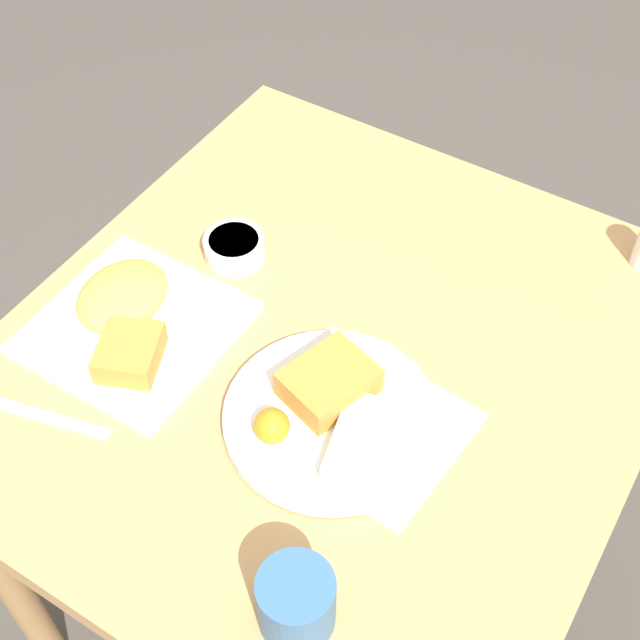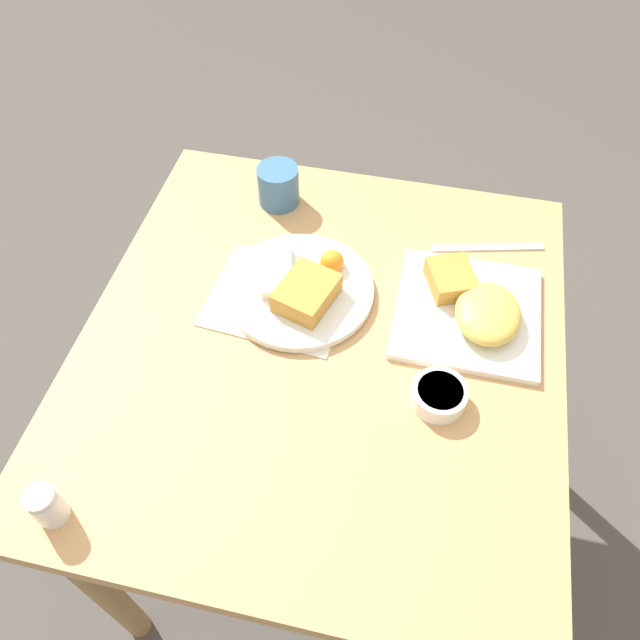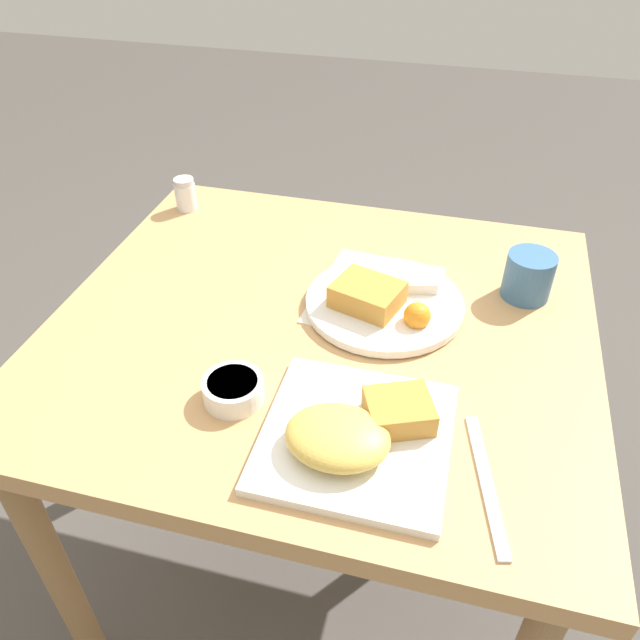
{
  "view_description": "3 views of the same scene",
  "coord_description": "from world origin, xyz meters",
  "px_view_note": "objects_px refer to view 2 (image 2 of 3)",
  "views": [
    {
      "loc": [
        0.62,
        0.37,
        1.64
      ],
      "look_at": [
        -0.01,
        -0.02,
        0.76
      ],
      "focal_mm": 50.0,
      "sensor_mm": 36.0,
      "label": 1
    },
    {
      "loc": [
        -0.6,
        -0.13,
        1.59
      ],
      "look_at": [
        0.01,
        0.0,
        0.78
      ],
      "focal_mm": 35.0,
      "sensor_mm": 36.0,
      "label": 2
    },
    {
      "loc": [
        0.2,
        -0.78,
        1.37
      ],
      "look_at": [
        0.0,
        -0.03,
        0.75
      ],
      "focal_mm": 35.0,
      "sensor_mm": 36.0,
      "label": 3
    }
  ],
  "objects_px": {
    "plate_oval_far": "(301,287)",
    "salt_shaker": "(48,507)",
    "plate_square_near": "(473,308)",
    "butter_knife": "(487,247)",
    "coffee_mug": "(278,186)",
    "sauce_ramekin": "(439,395)"
  },
  "relations": [
    {
      "from": "plate_oval_far",
      "to": "butter_knife",
      "type": "xyz_separation_m",
      "value": [
        0.19,
        -0.32,
        -0.02
      ]
    },
    {
      "from": "plate_oval_far",
      "to": "sauce_ramekin",
      "type": "xyz_separation_m",
      "value": [
        -0.17,
        -0.26,
        -0.0
      ]
    },
    {
      "from": "sauce_ramekin",
      "to": "salt_shaker",
      "type": "relative_size",
      "value": 1.27
    },
    {
      "from": "sauce_ramekin",
      "to": "salt_shaker",
      "type": "height_order",
      "value": "salt_shaker"
    },
    {
      "from": "salt_shaker",
      "to": "butter_knife",
      "type": "distance_m",
      "value": 0.86
    },
    {
      "from": "plate_square_near",
      "to": "coffee_mug",
      "type": "xyz_separation_m",
      "value": [
        0.22,
        0.4,
        0.02
      ]
    },
    {
      "from": "plate_square_near",
      "to": "salt_shaker",
      "type": "distance_m",
      "value": 0.73
    },
    {
      "from": "salt_shaker",
      "to": "butter_knife",
      "type": "relative_size",
      "value": 0.32
    },
    {
      "from": "butter_knife",
      "to": "coffee_mug",
      "type": "relative_size",
      "value": 2.6
    },
    {
      "from": "sauce_ramekin",
      "to": "butter_knife",
      "type": "xyz_separation_m",
      "value": [
        0.36,
        -0.06,
        -0.02
      ]
    },
    {
      "from": "sauce_ramekin",
      "to": "butter_knife",
      "type": "relative_size",
      "value": 0.41
    },
    {
      "from": "plate_oval_far",
      "to": "coffee_mug",
      "type": "height_order",
      "value": "coffee_mug"
    },
    {
      "from": "coffee_mug",
      "to": "salt_shaker",
      "type": "bearing_deg",
      "value": 168.49
    },
    {
      "from": "coffee_mug",
      "to": "butter_knife",
      "type": "bearing_deg",
      "value": -95.87
    },
    {
      "from": "plate_oval_far",
      "to": "salt_shaker",
      "type": "height_order",
      "value": "salt_shaker"
    },
    {
      "from": "plate_square_near",
      "to": "sauce_ramekin",
      "type": "distance_m",
      "value": 0.19
    },
    {
      "from": "plate_oval_far",
      "to": "coffee_mug",
      "type": "relative_size",
      "value": 3.25
    },
    {
      "from": "sauce_ramekin",
      "to": "salt_shaker",
      "type": "xyz_separation_m",
      "value": [
        -0.3,
        0.5,
        0.01
      ]
    },
    {
      "from": "plate_square_near",
      "to": "sauce_ramekin",
      "type": "xyz_separation_m",
      "value": [
        -0.18,
        0.04,
        -0.0
      ]
    },
    {
      "from": "plate_square_near",
      "to": "salt_shaker",
      "type": "height_order",
      "value": "salt_shaker"
    },
    {
      "from": "plate_square_near",
      "to": "salt_shaker",
      "type": "xyz_separation_m",
      "value": [
        -0.48,
        0.54,
        0.01
      ]
    },
    {
      "from": "salt_shaker",
      "to": "coffee_mug",
      "type": "height_order",
      "value": "coffee_mug"
    }
  ]
}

